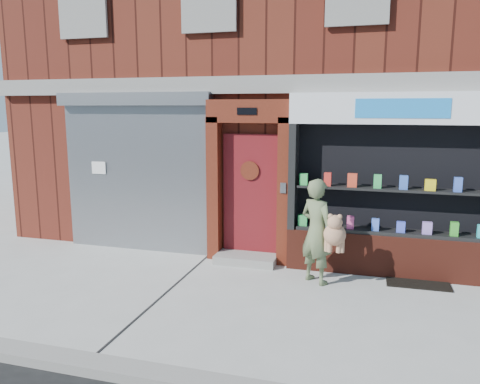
% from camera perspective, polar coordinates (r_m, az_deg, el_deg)
% --- Properties ---
extents(ground, '(80.00, 80.00, 0.00)m').
position_cam_1_polar(ground, '(6.83, 3.15, -13.60)').
color(ground, '#9E9E99').
rests_on(ground, ground).
extents(building, '(12.00, 8.16, 8.00)m').
position_cam_1_polar(building, '(12.23, 9.89, 15.91)').
color(building, '#4F1A12').
rests_on(building, ground).
extents(shutter_bay, '(3.10, 0.30, 3.04)m').
position_cam_1_polar(shutter_bay, '(9.19, -12.50, 3.50)').
color(shutter_bay, gray).
rests_on(shutter_bay, ground).
extents(red_door_bay, '(1.52, 0.58, 2.90)m').
position_cam_1_polar(red_door_bay, '(8.33, 1.09, 1.26)').
color(red_door_bay, '#4B170C').
rests_on(red_door_bay, ground).
extents(pharmacy_bay, '(3.50, 0.41, 3.00)m').
position_cam_1_polar(pharmacy_bay, '(8.04, 18.46, -0.22)').
color(pharmacy_bay, '#5E2116').
rests_on(pharmacy_bay, ground).
extents(woman, '(0.83, 0.68, 1.68)m').
position_cam_1_polar(woman, '(7.47, 9.61, -4.76)').
color(woman, '#5C6C47').
rests_on(woman, ground).
extents(doormat, '(0.97, 0.69, 0.02)m').
position_cam_1_polar(doormat, '(8.16, 20.81, -10.13)').
color(doormat, black).
rests_on(doormat, ground).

